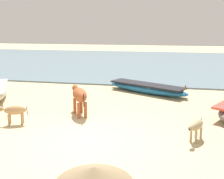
{
  "coord_description": "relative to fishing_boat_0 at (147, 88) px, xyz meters",
  "views": [
    {
      "loc": [
        2.05,
        -6.65,
        3.06
      ],
      "look_at": [
        -0.08,
        3.77,
        0.6
      ],
      "focal_mm": 43.63,
      "sensor_mm": 36.0,
      "label": 1
    }
  ],
  "objects": [
    {
      "name": "sea_water",
      "position": [
        -1.15,
        11.22,
        -0.2
      ],
      "size": [
        60.0,
        20.0,
        0.08
      ],
      "primitive_type": "cube",
      "color": "slate",
      "rests_on": "ground"
    },
    {
      "name": "calf_far_dun",
      "position": [
        1.75,
        -5.31,
        0.19
      ],
      "size": [
        0.55,
        0.87,
        0.59
      ],
      "rotation": [
        0.0,
        0.0,
        4.27
      ],
      "color": "tan",
      "rests_on": "ground"
    },
    {
      "name": "cow_adult_rust",
      "position": [
        -2.07,
        -3.79,
        0.47
      ],
      "size": [
        1.04,
        1.41,
        0.99
      ],
      "rotation": [
        0.0,
        0.0,
        2.12
      ],
      "color": "#9E4C28",
      "rests_on": "ground"
    },
    {
      "name": "debris_pile_0",
      "position": [
        -0.42,
        -7.9,
        -0.06
      ],
      "size": [
        2.2,
        2.2,
        0.36
      ],
      "primitive_type": "cone",
      "rotation": [
        0.0,
        0.0,
        5.21
      ],
      "color": "#7A6647",
      "rests_on": "ground"
    },
    {
      "name": "fishing_boat_0",
      "position": [
        0.0,
        0.0,
        0.0
      ],
      "size": [
        4.12,
        2.67,
        0.63
      ],
      "rotation": [
        0.0,
        0.0,
        5.82
      ],
      "color": "#1E669E",
      "rests_on": "ground"
    },
    {
      "name": "ground",
      "position": [
        -1.15,
        -5.95,
        -0.24
      ],
      "size": [
        80.0,
        80.0,
        0.0
      ],
      "primitive_type": "plane",
      "color": "tan"
    },
    {
      "name": "calf_near_tan",
      "position": [
        -3.81,
        -5.12,
        0.21
      ],
      "size": [
        0.94,
        0.49,
        0.62
      ],
      "rotation": [
        0.0,
        0.0,
        3.47
      ],
      "color": "tan",
      "rests_on": "ground"
    }
  ]
}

